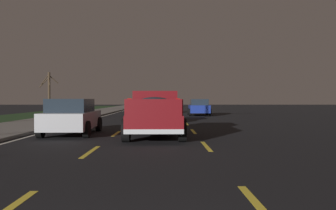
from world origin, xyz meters
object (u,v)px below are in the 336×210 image
(sedan_blue, at_px, (199,107))
(bare_tree_far, at_px, (49,91))
(pickup_truck, at_px, (155,113))
(sedan_black, at_px, (156,110))
(sedan_silver, at_px, (72,116))

(sedan_blue, relative_size, bare_tree_far, 0.95)
(pickup_truck, distance_m, bare_tree_far, 29.98)
(pickup_truck, xyz_separation_m, sedan_black, (9.22, 0.22, -0.20))
(sedan_silver, height_order, sedan_black, same)
(pickup_truck, distance_m, sedan_blue, 19.37)
(pickup_truck, relative_size, bare_tree_far, 1.17)
(sedan_silver, bearing_deg, sedan_blue, -21.70)
(sedan_black, relative_size, bare_tree_far, 0.95)
(pickup_truck, height_order, sedan_blue, pickup_truck)
(sedan_silver, relative_size, sedan_black, 1.01)
(pickup_truck, bearing_deg, sedan_black, 1.35)
(sedan_blue, bearing_deg, pickup_truck, 169.28)
(bare_tree_far, bearing_deg, sedan_black, -143.92)
(sedan_blue, height_order, bare_tree_far, bare_tree_far)
(bare_tree_far, bearing_deg, sedan_blue, -115.26)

